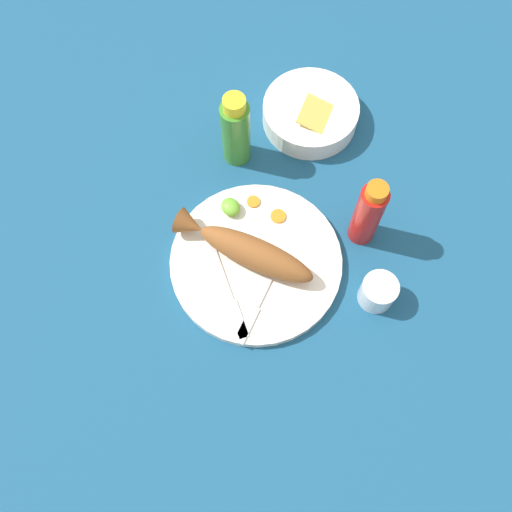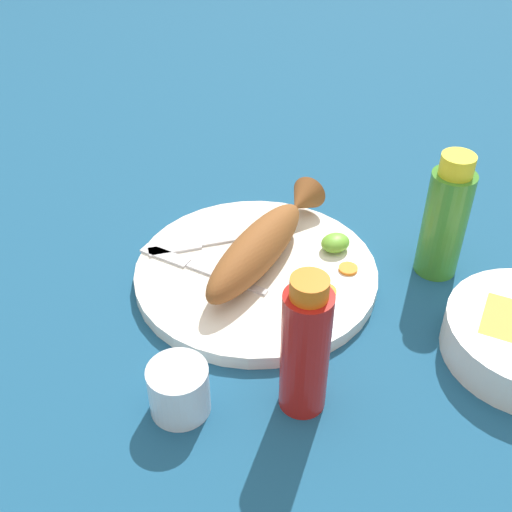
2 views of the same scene
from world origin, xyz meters
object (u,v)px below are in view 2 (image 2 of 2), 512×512
fork_far (208,243)px  hot_sauce_bottle_green (445,219)px  hot_sauce_bottle_red (305,348)px  main_plate (256,274)px  fried_fish (263,243)px  fork_near (194,266)px  salt_cup (179,392)px

fork_far → hot_sauce_bottle_green: 0.31m
hot_sauce_bottle_red → main_plate: bearing=-106.9°
fried_fish → hot_sauce_bottle_green: size_ratio=1.49×
hot_sauce_bottle_red → hot_sauce_bottle_green: bearing=-161.1°
hot_sauce_bottle_green → fork_near: bearing=-27.2°
hot_sauce_bottle_red → fried_fish: bearing=-110.3°
hot_sauce_bottle_green → salt_cup: size_ratio=2.69×
main_plate → hot_sauce_bottle_red: hot_sauce_bottle_red is taller
fork_near → hot_sauce_bottle_red: 0.25m
fried_fish → hot_sauce_bottle_green: hot_sauce_bottle_green is taller
fork_far → hot_sauce_bottle_red: (0.03, 0.27, 0.06)m
main_plate → salt_cup: salt_cup is taller
hot_sauce_bottle_green → salt_cup: bearing=5.3°
main_plate → fried_fish: bearing=-150.2°
fork_far → salt_cup: bearing=71.6°
fried_fish → salt_cup: bearing=8.1°
fried_fish → fork_near: (0.08, -0.03, -0.03)m
fried_fish → fork_far: 0.09m
fork_near → salt_cup: (0.11, 0.18, 0.01)m
fork_near → fork_far: bearing=-78.2°
fork_far → fried_fish: bearing=139.7°
fork_near → fried_fish: bearing=-142.1°
fried_fish → salt_cup: size_ratio=4.00×
fried_fish → hot_sauce_bottle_green: (-0.20, 0.11, 0.03)m
fried_fish → hot_sauce_bottle_green: 0.23m
fork_far → hot_sauce_bottle_red: 0.28m
main_plate → salt_cup: bearing=38.6°
fried_fish → hot_sauce_bottle_red: size_ratio=1.50×
salt_cup → fork_far: bearing=-123.6°
fork_far → hot_sauce_bottle_green: bearing=158.9°
salt_cup → main_plate: bearing=-141.4°
fork_far → salt_cup: 0.26m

